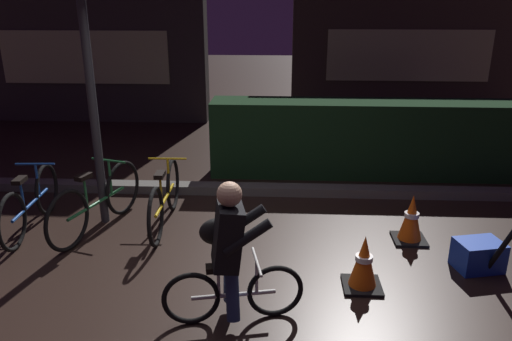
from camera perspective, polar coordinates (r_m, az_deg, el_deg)
The scene contains 14 objects.
ground_plane at distance 4.90m, azimuth -2.77°, elevation -12.30°, with size 40.00×40.00×0.00m, color black.
sidewalk_curb at distance 6.84m, azimuth -0.97°, elevation -2.19°, with size 12.00×0.24×0.12m, color #56544F.
hedge_row at distance 7.64m, azimuth 13.11°, elevation 3.64°, with size 4.80×0.70×1.14m, color black.
storefront_left at distance 11.44m, azimuth -19.33°, elevation 17.01°, with size 5.13×0.54×4.65m.
storefront_right at distance 11.68m, azimuth 17.44°, elevation 17.03°, with size 5.05×0.54×4.57m.
street_post at distance 5.90m, azimuth -18.31°, elevation 5.86°, with size 0.10×0.10×2.59m, color #2D2D33.
parked_bike_left_mid at distance 6.26m, azimuth -24.73°, elevation -3.45°, with size 0.46×1.59×0.74m.
parked_bike_center_left at distance 5.96m, azimuth -17.98°, elevation -3.46°, with size 0.57×1.64×0.78m.
parked_bike_center_right at distance 5.89m, azimuth -10.55°, elevation -3.18°, with size 0.46×1.65×0.76m.
traffic_cone_near at distance 4.73m, azimuth 12.41°, elevation -10.44°, with size 0.36×0.36×0.53m.
traffic_cone_far at distance 5.72m, azimuth 17.60°, elevation -5.40°, with size 0.36×0.36×0.55m.
blue_crate at distance 5.44m, azimuth 24.42°, elevation -8.94°, with size 0.44×0.32×0.30m, color #193DB7.
cyclist at distance 4.03m, azimuth -3.11°, elevation -9.47°, with size 1.17×0.50×1.25m.
closed_umbrella at distance 5.17m, azimuth 26.89°, elevation -7.72°, with size 0.05×0.05×0.85m, color black.
Camera 1 is at (0.45, -4.15, 2.57)m, focal length 34.41 mm.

